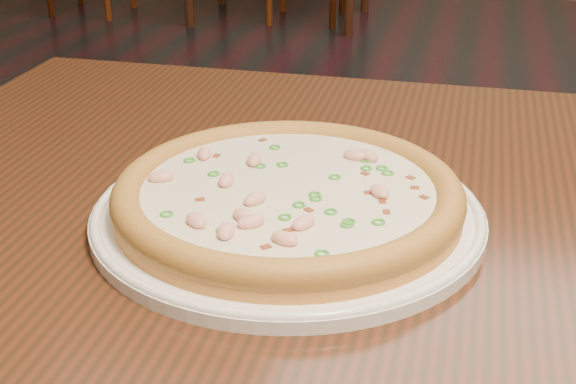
# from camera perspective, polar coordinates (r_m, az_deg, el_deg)

# --- Properties ---
(hero_table) EXTENTS (1.20, 0.80, 0.75)m
(hero_table) POSITION_cam_1_polar(r_m,az_deg,el_deg) (0.82, 9.07, -7.52)
(hero_table) COLOR black
(hero_table) RESTS_ON ground
(plate) EXTENTS (0.36, 0.36, 0.02)m
(plate) POSITION_cam_1_polar(r_m,az_deg,el_deg) (0.74, 0.00, -1.49)
(plate) COLOR white
(plate) RESTS_ON hero_table
(pizza) EXTENTS (0.32, 0.32, 0.03)m
(pizza) POSITION_cam_1_polar(r_m,az_deg,el_deg) (0.73, -0.01, -0.21)
(pizza) COLOR gold
(pizza) RESTS_ON plate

